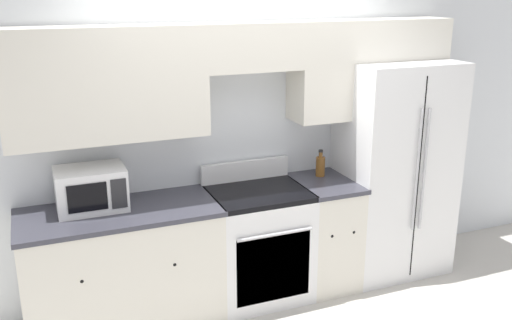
# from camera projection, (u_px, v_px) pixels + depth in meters

# --- Properties ---
(ground_plane) EXTENTS (12.00, 12.00, 0.00)m
(ground_plane) POSITION_uv_depth(u_px,v_px,m) (271.00, 314.00, 4.37)
(ground_plane) COLOR beige
(wall_back) EXTENTS (8.00, 0.39, 2.60)m
(wall_back) POSITION_uv_depth(u_px,v_px,m) (243.00, 109.00, 4.45)
(wall_back) COLOR silver
(wall_back) RESTS_ON ground_plane
(lower_cabinets_left) EXTENTS (1.40, 0.64, 0.90)m
(lower_cabinets_left) POSITION_uv_depth(u_px,v_px,m) (123.00, 268.00, 4.14)
(lower_cabinets_left) COLOR silver
(lower_cabinets_left) RESTS_ON ground_plane
(lower_cabinets_right) EXTENTS (0.45, 0.64, 0.90)m
(lower_cabinets_right) POSITION_uv_depth(u_px,v_px,m) (323.00, 232.00, 4.73)
(lower_cabinets_right) COLOR silver
(lower_cabinets_right) RESTS_ON ground_plane
(oven_range) EXTENTS (0.74, 0.65, 1.06)m
(oven_range) POSITION_uv_depth(u_px,v_px,m) (258.00, 243.00, 4.52)
(oven_range) COLOR white
(oven_range) RESTS_ON ground_plane
(refrigerator) EXTENTS (0.91, 0.72, 1.83)m
(refrigerator) POSITION_uv_depth(u_px,v_px,m) (393.00, 168.00, 4.87)
(refrigerator) COLOR white
(refrigerator) RESTS_ON ground_plane
(microwave) EXTENTS (0.48, 0.35, 0.30)m
(microwave) POSITION_uv_depth(u_px,v_px,m) (91.00, 189.00, 3.99)
(microwave) COLOR white
(microwave) RESTS_ON lower_cabinets_left
(bottle) EXTENTS (0.08, 0.08, 0.22)m
(bottle) POSITION_uv_depth(u_px,v_px,m) (320.00, 166.00, 4.71)
(bottle) COLOR brown
(bottle) RESTS_ON lower_cabinets_right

